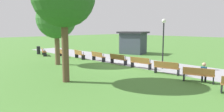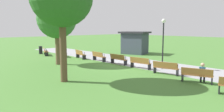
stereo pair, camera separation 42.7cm
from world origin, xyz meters
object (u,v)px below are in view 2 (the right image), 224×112
bench_2 (80,54)px  bench_6 (166,68)px  bench_1 (63,52)px  person_seated (202,72)px  tree_0 (57,19)px  bench_4 (118,59)px  bench_5 (140,63)px  bench_7 (197,75)px  kiosk (135,42)px  bench_3 (99,56)px  bench_0 (45,51)px  trash_bin (41,50)px  lamp_post (163,34)px

bench_2 → bench_6: bearing=11.1°
bench_1 → person_seated: size_ratio=1.49×
bench_6 → tree_0: bearing=-170.0°
bench_4 → bench_2: bearing=-174.5°
bench_5 → bench_7: same height
kiosk → bench_3: bearing=-94.3°
bench_4 → bench_5: bearing=-2.8°
bench_1 → bench_5: 10.15m
bench_2 → bench_5: (7.63, 0.37, 0.00)m
bench_1 → bench_5: same height
bench_0 → bench_6: bearing=27.8°
bench_3 → kiosk: bearing=107.1°
tree_0 → trash_bin: size_ratio=5.92×
bench_2 → kiosk: kiosk is taller
bench_4 → person_seated: (7.77, -0.89, 0.16)m
kiosk → bench_5: bearing=-62.4°
bench_7 → person_seated: size_ratio=1.49×
bench_4 → trash_bin: (-11.62, -1.77, 0.00)m
tree_0 → bench_3: bearing=74.6°
bench_0 → kiosk: (6.01, 8.73, 0.92)m
bench_3 → lamp_post: size_ratio=0.46×
lamp_post → kiosk: (-7.76, 5.73, -1.30)m
bench_7 → lamp_post: 4.86m
bench_6 → trash_bin: size_ratio=1.89×
bench_1 → person_seated: bearing=17.5°
bench_3 → bench_5: 5.10m
tree_0 → kiosk: size_ratio=1.45×
bench_1 → bench_3: bearing=27.8°
bench_2 → trash_bin: (-6.54, -1.28, 0.00)m
bench_5 → bench_7: bearing=-16.7°
bench_0 → person_seated: bearing=25.7°
bench_3 → bench_7: (10.10, -0.98, 0.00)m
bench_5 → person_seated: person_seated is taller
trash_bin → kiosk: size_ratio=0.25×
bench_4 → tree_0: (-3.58, -3.84, 3.42)m
bench_4 → bench_7: size_ratio=0.96×
bench_3 → bench_6: bearing=2.8°
trash_bin → bench_6: bearing=4.4°
person_seated → trash_bin: size_ratio=1.27×
bench_1 → tree_0: tree_0 is taller
bench_1 → bench_7: same height
tree_0 → trash_bin: bearing=165.5°
tree_0 → bench_6: bearing=21.2°
bench_0 → trash_bin: trash_bin is taller
lamp_post → kiosk: bearing=143.5°
bench_3 → bench_4: size_ratio=1.02×
bench_0 → bench_4: (9.96, 1.95, 0.00)m
tree_0 → bench_1: bearing=145.4°
bench_3 → tree_0: (-1.03, -3.72, 3.42)m
bench_3 → tree_0: bearing=-99.9°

